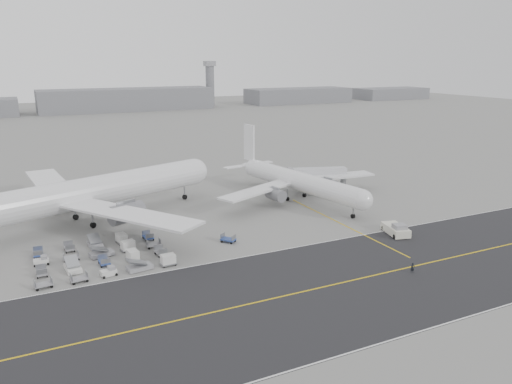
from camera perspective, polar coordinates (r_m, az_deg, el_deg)
name	(u,v)px	position (r m, az deg, el deg)	size (l,w,h in m)	color
ground	(214,257)	(86.50, -4.79, -7.41)	(700.00, 700.00, 0.00)	gray
taxiway	(292,294)	(73.64, 4.13, -11.57)	(220.00, 59.00, 0.03)	#27272A
horizon_buildings	(112,111)	(341.45, -16.09, 8.90)	(520.00, 28.00, 28.00)	slate
control_tower	(210,83)	(363.61, -5.28, 12.32)	(7.00, 7.00, 31.25)	slate
airliner_a	(84,194)	(107.25, -19.10, -0.17)	(61.50, 60.39, 22.12)	white
airliner_b	(297,181)	(119.91, 4.69, 1.31)	(45.11, 45.98, 15.98)	white
pushback_tug	(396,229)	(100.21, 15.71, -4.13)	(4.66, 8.81, 2.48)	beige
jet_bridge	(318,174)	(129.02, 7.12, 2.03)	(15.95, 7.66, 6.01)	gray
gse_cluster	(103,260)	(88.67, -17.09, -7.48)	(26.66, 21.14, 1.97)	#9C9BA1
stray_dolly	(228,242)	(93.00, -3.19, -5.74)	(1.63, 2.66, 1.63)	silver
ground_crew_a	(413,268)	(83.63, 17.46, -8.27)	(0.62, 0.41, 1.70)	black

